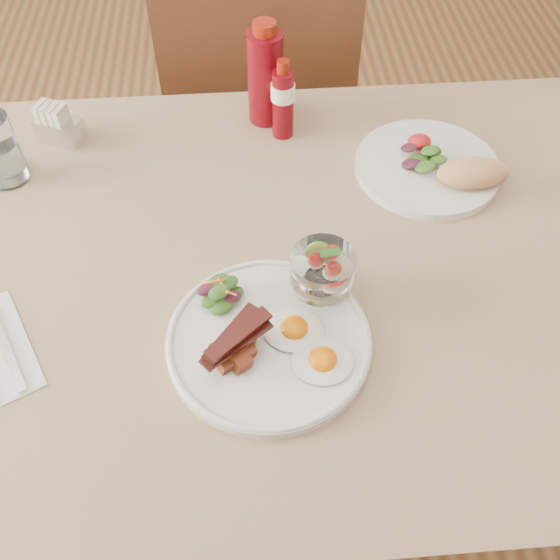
{
  "coord_description": "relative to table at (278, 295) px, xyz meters",
  "views": [
    {
      "loc": [
        -0.04,
        -0.62,
        1.48
      ],
      "look_at": [
        -0.0,
        -0.09,
        0.82
      ],
      "focal_mm": 40.0,
      "sensor_mm": 36.0,
      "label": 1
    }
  ],
  "objects": [
    {
      "name": "bacon_potato_pile",
      "position": [
        -0.07,
        -0.18,
        0.13
      ],
      "size": [
        0.1,
        0.09,
        0.05
      ],
      "rotation": [
        0.0,
        0.0,
        0.27
      ],
      "color": "maroon",
      "rests_on": "main_plate"
    },
    {
      "name": "main_plate",
      "position": [
        -0.02,
        -0.15,
        0.1
      ],
      "size": [
        0.28,
        0.28,
        0.02
      ],
      "primitive_type": "cylinder",
      "color": "silver",
      "rests_on": "table"
    },
    {
      "name": "chair_far",
      "position": [
        0.0,
        0.66,
        -0.14
      ],
      "size": [
        0.42,
        0.42,
        0.93
      ],
      "color": "#58341B",
      "rests_on": "ground"
    },
    {
      "name": "side_salad",
      "position": [
        -0.09,
        -0.08,
        0.12
      ],
      "size": [
        0.07,
        0.07,
        0.04
      ],
      "rotation": [
        0.0,
        0.0,
        -0.2
      ],
      "color": "#1F4412",
      "rests_on": "main_plate"
    },
    {
      "name": "fried_eggs",
      "position": [
        0.03,
        -0.17,
        0.11
      ],
      "size": [
        0.14,
        0.15,
        0.02
      ],
      "rotation": [
        0.0,
        0.0,
        -0.37
      ],
      "color": "silver",
      "rests_on": "main_plate"
    },
    {
      "name": "sugar_caddy",
      "position": [
        -0.37,
        0.32,
        0.12
      ],
      "size": [
        0.09,
        0.07,
        0.07
      ],
      "rotation": [
        0.0,
        0.0,
        -0.4
      ],
      "color": "silver",
      "rests_on": "table"
    },
    {
      "name": "second_plate",
      "position": [
        0.29,
        0.17,
        0.11
      ],
      "size": [
        0.25,
        0.25,
        0.06
      ],
      "rotation": [
        0.0,
        0.0,
        -0.28
      ],
      "color": "silver",
      "rests_on": "table"
    },
    {
      "name": "fruit_cup",
      "position": [
        0.06,
        -0.08,
        0.16
      ],
      "size": [
        0.09,
        0.09,
        0.09
      ],
      "rotation": [
        0.0,
        0.0,
        -0.38
      ],
      "color": "white",
      "rests_on": "main_plate"
    },
    {
      "name": "table",
      "position": [
        0.0,
        0.0,
        0.0
      ],
      "size": [
        1.33,
        0.88,
        0.75
      ],
      "color": "#58341B",
      "rests_on": "ground"
    },
    {
      "name": "ketchup_bottle",
      "position": [
        0.0,
        0.35,
        0.18
      ],
      "size": [
        0.08,
        0.08,
        0.19
      ],
      "rotation": [
        0.0,
        0.0,
        -0.21
      ],
      "color": "#5E050D",
      "rests_on": "table"
    },
    {
      "name": "hot_sauce_bottle",
      "position": [
        0.03,
        0.3,
        0.16
      ],
      "size": [
        0.05,
        0.05,
        0.15
      ],
      "rotation": [
        0.0,
        0.0,
        -0.08
      ],
      "color": "#5E050D",
      "rests_on": "table"
    }
  ]
}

